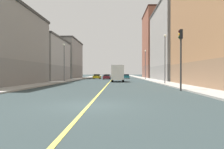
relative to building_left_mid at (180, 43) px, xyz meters
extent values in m
plane|color=#2B3738|center=(-16.22, -40.42, -8.73)|extent=(400.00, 400.00, 0.00)
cube|color=#9E9B93|center=(-6.88, 8.58, -8.65)|extent=(2.83, 168.00, 0.15)
cube|color=#9E9B93|center=(-25.55, 8.58, -8.65)|extent=(2.83, 168.00, 0.15)
cube|color=#E5D14C|center=(-16.22, 8.58, -8.72)|extent=(0.16, 154.00, 0.01)
cube|color=gray|center=(0.00, 0.00, -7.06)|extent=(10.94, 22.04, 3.34)
cube|color=#9E9993|center=(0.00, 0.00, 1.46)|extent=(10.94, 22.04, 13.70)
cube|color=#474442|center=(0.00, 0.00, 8.51)|extent=(11.24, 22.34, 0.40)
cube|color=brown|center=(0.00, 22.68, -6.63)|extent=(10.94, 17.23, 4.19)
cube|color=#93513D|center=(0.00, 22.68, 4.33)|extent=(10.94, 17.23, 17.72)
cube|color=#42241B|center=(0.00, 22.68, 13.39)|extent=(11.24, 17.53, 0.40)
cube|color=gray|center=(-32.44, -4.03, -7.10)|extent=(10.94, 16.07, 3.26)
cube|color=#9E9993|center=(-32.44, -4.03, -2.58)|extent=(10.94, 16.07, 5.77)
cube|color=#474442|center=(-32.44, -4.03, 0.50)|extent=(11.24, 16.37, 0.40)
cube|color=slate|center=(-32.44, 15.32, -6.69)|extent=(10.94, 17.26, 4.07)
cube|color=gray|center=(-32.44, 15.32, -1.02)|extent=(10.94, 17.26, 7.28)
cube|color=#3B3937|center=(-32.44, 15.32, 2.82)|extent=(11.24, 17.56, 0.40)
cylinder|color=#2D2D2D|center=(-8.70, -30.90, -6.26)|extent=(0.16, 0.16, 4.93)
cube|color=black|center=(-8.70, -30.90, -3.34)|extent=(0.28, 0.32, 0.90)
sphere|color=#320404|center=(-8.86, -30.90, -3.07)|extent=(0.20, 0.20, 0.20)
sphere|color=orange|center=(-8.86, -30.90, -3.35)|extent=(0.20, 0.20, 0.20)
sphere|color=black|center=(-8.86, -30.90, -3.63)|extent=(0.20, 0.20, 0.20)
cylinder|color=#4C4C51|center=(-7.70, -19.31, -5.13)|extent=(0.14, 0.14, 6.90)
sphere|color=#EAEACC|center=(-7.70, -19.31, -1.53)|extent=(0.36, 0.36, 0.36)
cylinder|color=#4C4C51|center=(-24.74, -11.21, -5.23)|extent=(0.14, 0.14, 6.70)
sphere|color=#EAEACC|center=(-24.74, -11.21, -1.73)|extent=(0.36, 0.36, 0.36)
cylinder|color=#4C4C51|center=(-7.70, 3.61, -5.08)|extent=(0.14, 0.14, 6.99)
sphere|color=#EAEACC|center=(-7.70, 3.61, -1.43)|extent=(0.36, 0.36, 0.36)
cube|color=gold|center=(-20.61, 9.96, -8.19)|extent=(2.06, 4.04, 0.62)
cube|color=black|center=(-20.61, 10.07, -7.64)|extent=(1.74, 2.12, 0.49)
cylinder|color=black|center=(-21.41, 11.23, -8.41)|extent=(0.25, 0.65, 0.64)
cylinder|color=black|center=(-19.70, 11.15, -8.41)|extent=(0.25, 0.65, 0.64)
cylinder|color=black|center=(-21.53, 8.78, -8.41)|extent=(0.25, 0.65, 0.64)
cylinder|color=black|center=(-19.81, 8.70, -8.41)|extent=(0.25, 0.65, 0.64)
cube|color=maroon|center=(-17.68, 6.35, -8.22)|extent=(1.78, 4.10, 0.58)
cube|color=black|center=(-17.68, 6.48, -7.71)|extent=(1.56, 1.86, 0.43)
cylinder|color=black|center=(-18.49, 7.62, -8.41)|extent=(0.22, 0.64, 0.64)
cylinder|color=black|center=(-16.87, 7.62, -8.41)|extent=(0.22, 0.64, 0.64)
cylinder|color=black|center=(-18.49, 5.09, -8.41)|extent=(0.22, 0.64, 0.64)
cylinder|color=black|center=(-16.88, 5.08, -8.41)|extent=(0.22, 0.64, 0.64)
cube|color=#23389E|center=(-14.85, 26.44, -8.21)|extent=(2.00, 4.02, 0.59)
cube|color=black|center=(-14.85, 26.39, -7.71)|extent=(1.71, 1.98, 0.43)
cylinder|color=black|center=(-15.74, 27.63, -8.41)|extent=(0.24, 0.65, 0.64)
cylinder|color=black|center=(-14.04, 27.69, -8.41)|extent=(0.24, 0.65, 0.64)
cylinder|color=black|center=(-15.66, 25.18, -8.41)|extent=(0.24, 0.65, 0.64)
cylinder|color=black|center=(-13.96, 25.24, -8.41)|extent=(0.24, 0.65, 0.64)
cube|color=orange|center=(-17.79, 12.62, -8.17)|extent=(1.81, 3.99, 0.67)
cube|color=black|center=(-17.79, 12.78, -7.64)|extent=(1.57, 1.97, 0.41)
cylinder|color=black|center=(-18.56, 13.87, -8.41)|extent=(0.23, 0.64, 0.64)
cylinder|color=black|center=(-16.98, 13.84, -8.41)|extent=(0.23, 0.64, 0.64)
cylinder|color=black|center=(-18.60, 11.41, -8.41)|extent=(0.23, 0.64, 0.64)
cylinder|color=black|center=(-17.02, 11.38, -8.41)|extent=(0.23, 0.64, 0.64)
cube|color=#196670|center=(-12.15, 14.01, -8.18)|extent=(1.91, 4.34, 0.66)
cube|color=black|center=(-12.15, 13.91, -7.63)|extent=(1.63, 2.04, 0.43)
cylinder|color=black|center=(-12.93, 15.36, -8.41)|extent=(0.24, 0.65, 0.64)
cylinder|color=black|center=(-11.30, 15.32, -8.41)|extent=(0.24, 0.65, 0.64)
cylinder|color=black|center=(-13.00, 12.70, -8.41)|extent=(0.24, 0.65, 0.64)
cylinder|color=black|center=(-11.37, 12.66, -8.41)|extent=(0.24, 0.65, 0.64)
cube|color=navy|center=(-14.72, -7.15, -7.39)|extent=(2.25, 1.97, 1.97)
cube|color=silver|center=(-14.72, -10.88, -6.94)|extent=(2.25, 4.64, 2.67)
cylinder|color=black|center=(-15.74, -7.51, -8.28)|extent=(0.30, 0.90, 0.90)
cylinder|color=black|center=(-13.70, -7.51, -8.28)|extent=(0.30, 0.90, 0.90)
cylinder|color=black|center=(-15.74, -11.86, -8.28)|extent=(0.30, 0.90, 0.90)
cylinder|color=black|center=(-13.70, -11.86, -8.28)|extent=(0.30, 0.90, 0.90)
camera|label=1|loc=(-14.70, -51.73, -7.01)|focal=34.93mm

